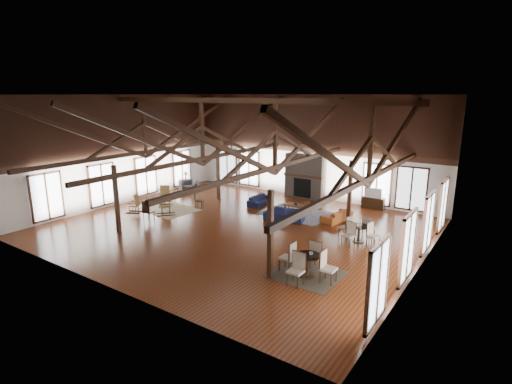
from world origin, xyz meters
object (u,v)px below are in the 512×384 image
Objects in this scene: sofa_navy_left at (261,200)px; cafe_table_near at (307,262)px; sofa_orange at (337,215)px; cafe_table_far at (359,231)px; tv_console at (373,203)px; coffee_table at (296,206)px; sofa_navy_front at (284,215)px; armchair at (188,186)px.

cafe_table_near is at bearing -138.11° from sofa_navy_left.
cafe_table_far is at bearing 51.89° from sofa_orange.
tv_console reaches higher than sofa_navy_left.
sofa_orange is 1.54× the size of coffee_table.
tv_console reaches higher than sofa_orange.
coffee_table is at bearing -133.77° from tv_console.
tv_console is (5.44, 2.86, 0.04)m from sofa_navy_left.
sofa_navy_front is at bearing -126.29° from sofa_navy_left.
cafe_table_far reaches higher than sofa_navy_left.
sofa_orange is 3.25m from tv_console.
armchair is at bearing -80.95° from sofa_orange.
cafe_table_far is (1.90, -2.17, 0.22)m from sofa_orange.
cafe_table_near reaches higher than sofa_navy_left.
cafe_table_far is at bearing 86.14° from cafe_table_near.
cafe_table_far reaches higher than armchair.
sofa_navy_front is 0.93× the size of cafe_table_near.
armchair is (-10.22, 0.31, 0.07)m from sofa_orange.
sofa_navy_left is 1.50× the size of coffee_table.
sofa_navy_front is 1.61× the size of coffee_table.
cafe_table_far is at bearing -78.03° from tv_console.
tv_console is at bearing 101.97° from cafe_table_far.
cafe_table_far is at bearing -68.66° from armchair.
sofa_orange is (4.67, -0.30, 0.01)m from sofa_navy_left.
cafe_table_near is at bearing -56.74° from coffee_table.
cafe_table_near is (3.90, -6.30, 0.14)m from coffee_table.
tv_console is at bearing 177.23° from sofa_orange.
armchair is at bearing 150.72° from cafe_table_near.
sofa_navy_front is at bearing 127.63° from cafe_table_near.
cafe_table_near is at bearing -86.34° from armchair.
cafe_table_near reaches higher than sofa_navy_front.
sofa_navy_front is at bearing -82.61° from coffee_table.
cafe_table_far is 5.46m from tv_console.
armchair is 0.87× the size of tv_console.
cafe_table_far is (4.18, -2.15, 0.09)m from coffee_table.
sofa_orange is at bearing -58.81° from armchair.
sofa_orange is 2.29m from coffee_table.
cafe_table_near reaches higher than armchair.
armchair reaches higher than sofa_navy_front.
sofa_navy_front is 6.15m from cafe_table_near.
cafe_table_far reaches higher than coffee_table.
sofa_navy_left is at bearing -82.84° from sofa_orange.
sofa_navy_front is at bearing -122.14° from tv_console.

